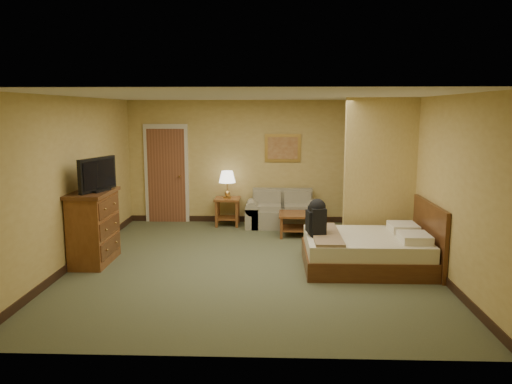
{
  "coord_description": "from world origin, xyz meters",
  "views": [
    {
      "loc": [
        0.35,
        -7.55,
        2.4
      ],
      "look_at": [
        0.05,
        0.6,
        1.05
      ],
      "focal_mm": 35.0,
      "sensor_mm": 36.0,
      "label": 1
    }
  ],
  "objects_px": {
    "loveseat": "(282,215)",
    "dresser": "(94,227)",
    "coffee_table": "(297,220)",
    "bed": "(370,250)"
  },
  "relations": [
    {
      "from": "loveseat",
      "to": "coffee_table",
      "type": "relative_size",
      "value": 2.18
    },
    {
      "from": "coffee_table",
      "to": "bed",
      "type": "relative_size",
      "value": 0.36
    },
    {
      "from": "coffee_table",
      "to": "bed",
      "type": "xyz_separation_m",
      "value": [
        1.03,
        -1.94,
        -0.03
      ]
    },
    {
      "from": "dresser",
      "to": "bed",
      "type": "height_order",
      "value": "dresser"
    },
    {
      "from": "coffee_table",
      "to": "bed",
      "type": "height_order",
      "value": "bed"
    },
    {
      "from": "bed",
      "to": "loveseat",
      "type": "bearing_deg",
      "value": 115.77
    },
    {
      "from": "coffee_table",
      "to": "dresser",
      "type": "xyz_separation_m",
      "value": [
        -3.27,
        -1.84,
        0.27
      ]
    },
    {
      "from": "loveseat",
      "to": "dresser",
      "type": "distance_m",
      "value": 3.98
    },
    {
      "from": "loveseat",
      "to": "dresser",
      "type": "xyz_separation_m",
      "value": [
        -3.01,
        -2.58,
        0.33
      ]
    },
    {
      "from": "loveseat",
      "to": "bed",
      "type": "height_order",
      "value": "bed"
    }
  ]
}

